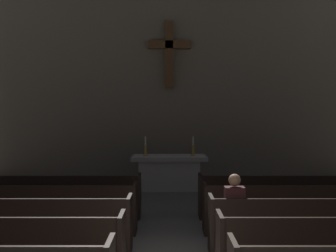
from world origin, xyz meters
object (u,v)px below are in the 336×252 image
(pew_left_row_3, at_px, (7,225))
(candlestick_left, at_px, (144,150))
(pew_left_row_5, at_px, (47,196))
(altar, at_px, (168,172))
(pew_left_row_4, at_px, (30,208))
(pew_right_row_4, at_px, (307,208))
(lone_worshipper, at_px, (232,211))
(candlestick_right, at_px, (192,150))
(pew_right_row_3, at_px, (330,225))
(pew_right_row_5, at_px, (289,196))

(pew_left_row_3, xyz_separation_m, candlestick_left, (1.93, 5.24, 0.71))
(pew_left_row_5, relative_size, altar, 1.81)
(pew_left_row_4, xyz_separation_m, pew_right_row_4, (5.27, 0.00, 0.00))
(altar, distance_m, candlestick_left, 0.95)
(pew_left_row_3, xyz_separation_m, altar, (2.63, 5.24, 0.06))
(pew_left_row_4, xyz_separation_m, lone_worshipper, (3.67, -1.05, 0.22))
(altar, height_order, candlestick_right, candlestick_right)
(pew_left_row_4, height_order, pew_right_row_3, same)
(altar, distance_m, candlestick_right, 0.95)
(pew_right_row_3, distance_m, pew_right_row_4, 1.09)
(pew_right_row_5, distance_m, candlestick_left, 4.57)
(pew_left_row_5, xyz_separation_m, candlestick_right, (3.33, 3.05, 0.71))
(pew_right_row_5, bearing_deg, pew_left_row_3, -157.44)
(pew_left_row_4, height_order, pew_left_row_5, same)
(pew_left_row_5, height_order, pew_right_row_3, same)
(pew_right_row_5, bearing_deg, pew_right_row_3, -90.00)
(pew_left_row_5, relative_size, pew_right_row_3, 1.00)
(pew_left_row_5, bearing_deg, candlestick_right, 42.46)
(pew_left_row_4, bearing_deg, altar, 57.57)
(pew_right_row_3, height_order, candlestick_right, candlestick_right)
(candlestick_left, bearing_deg, pew_left_row_4, -115.01)
(pew_left_row_4, xyz_separation_m, altar, (2.63, 4.14, 0.06))
(pew_left_row_3, height_order, pew_left_row_4, same)
(lone_worshipper, bearing_deg, pew_right_row_4, 33.46)
(candlestick_right, distance_m, lone_worshipper, 5.23)
(pew_left_row_5, bearing_deg, candlestick_left, 57.64)
(pew_right_row_3, bearing_deg, pew_right_row_4, 90.00)
(pew_right_row_4, distance_m, candlestick_right, 4.63)
(candlestick_right, bearing_deg, candlestick_left, 180.00)
(altar, bearing_deg, lone_worshipper, -78.72)
(pew_left_row_4, xyz_separation_m, pew_right_row_5, (5.27, 1.09, 0.00))
(pew_left_row_5, xyz_separation_m, lone_worshipper, (3.67, -2.15, 0.22))
(pew_left_row_3, bearing_deg, lone_worshipper, 0.61)
(pew_right_row_5, distance_m, altar, 4.03)
(pew_left_row_4, bearing_deg, pew_right_row_5, 11.73)
(pew_left_row_3, relative_size, pew_right_row_5, 1.00)
(pew_left_row_3, relative_size, candlestick_right, 7.12)
(candlestick_left, relative_size, candlestick_right, 1.00)
(pew_right_row_4, relative_size, candlestick_right, 7.12)
(pew_left_row_3, relative_size, altar, 1.81)
(altar, xyz_separation_m, candlestick_right, (0.70, 0.00, 0.65))
(pew_right_row_5, height_order, candlestick_left, candlestick_left)
(pew_left_row_3, distance_m, pew_right_row_3, 5.27)
(pew_left_row_4, height_order, altar, altar)
(pew_left_row_5, distance_m, pew_right_row_4, 5.38)
(candlestick_left, distance_m, candlestick_right, 1.40)
(altar, xyz_separation_m, candlestick_left, (-0.70, 0.00, 0.65))
(pew_left_row_4, relative_size, lone_worshipper, 3.02)
(pew_left_row_4, height_order, pew_right_row_4, same)
(pew_left_row_3, xyz_separation_m, pew_right_row_3, (5.27, 0.00, 0.00))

